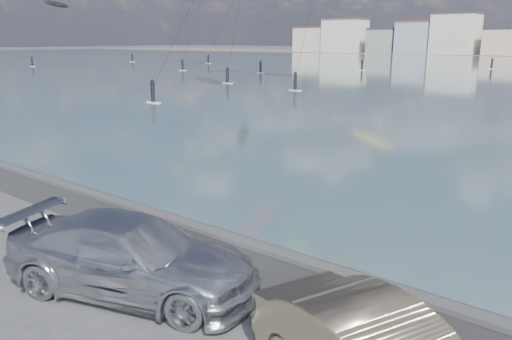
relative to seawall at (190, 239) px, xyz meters
The scene contains 4 objects.
ground 2.76m from the seawall, 90.00° to the right, with size 700.00×700.00×0.00m, color #333335.
seawall is the anchor object (origin of this frame).
car_silver 1.83m from the seawall, 86.26° to the right, with size 2.27×5.58×1.62m, color #B4B7BD.
kitesurfer_9 103.05m from the seawall, 150.81° to the left, with size 6.45×10.67×13.20m.
Camera 1 is at (8.24, -5.10, 5.25)m, focal length 35.00 mm.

